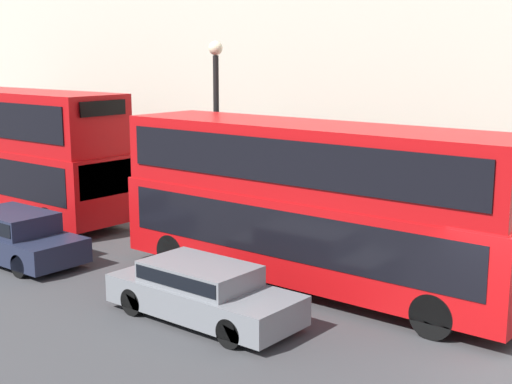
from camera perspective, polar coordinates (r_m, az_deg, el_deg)
ground_plane at (r=14.92m, az=18.34°, el=-12.95°), size 200.00×200.00×0.00m
bus_leading at (r=17.94m, az=4.55°, el=-0.55°), size 2.59×10.98×4.21m
bus_second_in_queue at (r=27.51m, az=-18.78°, el=3.39°), size 2.59×10.39×4.61m
car_dark_sedan at (r=16.19m, az=-4.32°, el=-7.82°), size 1.79×4.63×1.31m
car_hatchback at (r=21.74m, az=-18.73°, el=-3.27°), size 1.86×4.57×1.45m
street_lamp at (r=22.57m, az=-3.19°, el=5.90°), size 0.44×0.44×6.29m
pedestrian at (r=24.24m, az=-5.10°, el=-1.15°), size 0.36×0.36×1.76m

